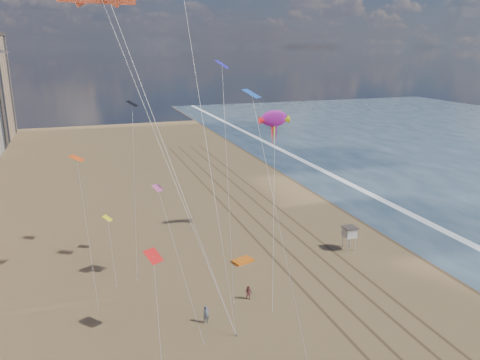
{
  "coord_description": "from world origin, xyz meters",
  "views": [
    {
      "loc": [
        -20.5,
        -19.35,
        23.15
      ],
      "look_at": [
        -5.03,
        26.0,
        9.5
      ],
      "focal_mm": 35.0,
      "sensor_mm": 36.0,
      "label": 1
    }
  ],
  "objects_px": {
    "kite_flyer_a": "(206,315)",
    "kite_flyer_b": "(249,293)",
    "lifeguard_stand": "(349,232)",
    "show_kite": "(274,119)",
    "grounded_kite": "(243,261)"
  },
  "relations": [
    {
      "from": "grounded_kite",
      "to": "show_kite",
      "type": "bearing_deg",
      "value": 29.07
    },
    {
      "from": "kite_flyer_a",
      "to": "kite_flyer_b",
      "type": "bearing_deg",
      "value": 21.61
    },
    {
      "from": "grounded_kite",
      "to": "lifeguard_stand",
      "type": "bearing_deg",
      "value": -23.26
    },
    {
      "from": "show_kite",
      "to": "kite_flyer_b",
      "type": "distance_m",
      "value": 22.45
    },
    {
      "from": "grounded_kite",
      "to": "kite_flyer_a",
      "type": "xyz_separation_m",
      "value": [
        -6.95,
        -10.35,
        0.67
      ]
    },
    {
      "from": "lifeguard_stand",
      "to": "show_kite",
      "type": "height_order",
      "value": "show_kite"
    },
    {
      "from": "kite_flyer_b",
      "to": "grounded_kite",
      "type": "bearing_deg",
      "value": 112.74
    },
    {
      "from": "show_kite",
      "to": "kite_flyer_a",
      "type": "xyz_separation_m",
      "value": [
        -13.57,
        -17.69,
        -13.92
      ]
    },
    {
      "from": "lifeguard_stand",
      "to": "kite_flyer_a",
      "type": "distance_m",
      "value": 22.02
    },
    {
      "from": "show_kite",
      "to": "kite_flyer_a",
      "type": "distance_m",
      "value": 26.28
    },
    {
      "from": "lifeguard_stand",
      "to": "show_kite",
      "type": "distance_m",
      "value": 16.29
    },
    {
      "from": "show_kite",
      "to": "kite_flyer_b",
      "type": "xyz_separation_m",
      "value": [
        -8.76,
        -15.21,
        -14.0
      ]
    },
    {
      "from": "lifeguard_stand",
      "to": "grounded_kite",
      "type": "height_order",
      "value": "lifeguard_stand"
    },
    {
      "from": "grounded_kite",
      "to": "kite_flyer_a",
      "type": "bearing_deg",
      "value": -142.76
    },
    {
      "from": "lifeguard_stand",
      "to": "kite_flyer_b",
      "type": "height_order",
      "value": "lifeguard_stand"
    }
  ]
}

